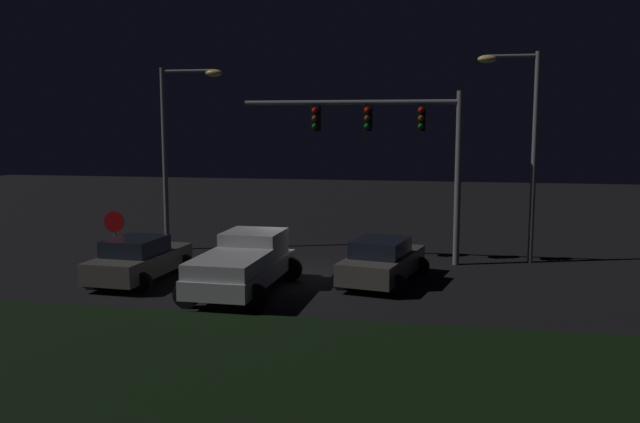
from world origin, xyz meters
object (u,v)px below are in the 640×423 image
Objects in this scene: pickup_truck at (244,261)px; car_sedan at (382,261)px; street_lamp_right at (523,132)px; car_sedan_far at (139,259)px; stop_sign at (115,230)px; traffic_signal_gantry at (393,134)px; street_lamp_left at (177,135)px.

pickup_truck is 1.17× the size of car_sedan.
car_sedan is (4.16, 2.08, -0.26)m from pickup_truck.
street_lamp_right reaches higher than pickup_truck.
car_sedan is 8.22m from car_sedan_far.
pickup_truck is 2.45× the size of stop_sign.
car_sedan_far is at bearing -150.25° from traffic_signal_gantry.
traffic_signal_gantry is 3.73× the size of stop_sign.
pickup_truck is at bearing -97.62° from car_sedan_far.
traffic_signal_gantry is 1.05× the size of street_lamp_right.
traffic_signal_gantry is 4.90m from street_lamp_right.
car_sedan_far is 14.75m from street_lamp_right.
car_sedan is at bearing -77.23° from car_sedan_far.
street_lamp_right reaches higher than car_sedan.
stop_sign is (-1.37, 0.98, 0.82)m from car_sedan_far.
traffic_signal_gantry is (8.15, 4.66, 4.16)m from car_sedan_far.
pickup_truck is 0.72× the size of street_lamp_left.
traffic_signal_gantry is (0.03, 3.39, 4.16)m from car_sedan.
street_lamp_left is 5.63m from stop_sign.
pickup_truck is 4.05m from car_sedan_far.
street_lamp_left is (-8.96, 4.26, 4.09)m from car_sedan.
pickup_truck is 4.66m from car_sedan.
car_sedan is at bearing -90.53° from traffic_signal_gantry.
traffic_signal_gantry is 1.10× the size of street_lamp_left.
car_sedan_far is 0.59× the size of street_lamp_left.
car_sedan is 9.54m from stop_sign.
car_sedan_far is (-8.12, -1.27, 0.00)m from car_sedan.
traffic_signal_gantry is 9.03m from street_lamp_left.
pickup_truck is at bearing -18.51° from stop_sign.
traffic_signal_gantry reaches higher than car_sedan_far.
street_lamp_left is at bearing 12.46° from car_sedan_far.
car_sedan is 5.36m from traffic_signal_gantry.
stop_sign is (-14.34, -4.63, -3.44)m from street_lamp_right.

